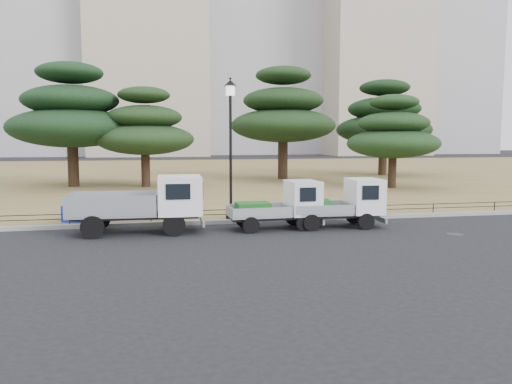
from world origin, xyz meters
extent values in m
plane|color=black|center=(0.00, 0.00, 0.00)|extent=(220.00, 220.00, 0.00)
cube|color=olive|center=(0.00, 30.60, 0.07)|extent=(120.00, 56.00, 0.15)
cube|color=gray|center=(0.00, 2.60, 0.08)|extent=(120.00, 0.25, 0.16)
cylinder|color=black|center=(-3.20, 0.40, 0.39)|extent=(0.79, 0.18, 0.79)
cylinder|color=black|center=(-3.15, 2.10, 0.39)|extent=(0.79, 0.18, 0.79)
cylinder|color=black|center=(-5.91, 0.47, 0.39)|extent=(0.79, 0.18, 0.79)
cylinder|color=black|center=(-5.86, 2.17, 0.39)|extent=(0.79, 0.18, 0.79)
cube|color=#2D2D30|center=(-4.49, 1.29, 0.60)|extent=(4.40, 1.04, 0.14)
cube|color=gray|center=(-5.28, 1.30, 1.05)|extent=(3.08, 1.79, 0.77)
cube|color=white|center=(-2.95, 1.25, 1.34)|extent=(1.57, 1.90, 1.34)
cylinder|color=black|center=(1.48, 0.47, 0.30)|extent=(0.60, 0.18, 0.59)
cylinder|color=black|center=(1.43, 1.78, 0.30)|extent=(0.60, 0.18, 0.59)
cylinder|color=black|center=(-0.50, 0.39, 0.30)|extent=(0.60, 0.18, 0.59)
cylinder|color=black|center=(-0.55, 1.70, 0.30)|extent=(0.60, 0.18, 0.59)
cube|color=#2D2D30|center=(0.49, 1.09, 0.44)|extent=(3.23, 0.86, 0.14)
cube|color=#9EA1A5|center=(-0.09, 1.06, 0.70)|extent=(2.26, 1.44, 0.40)
cube|color=silver|center=(1.62, 1.13, 1.14)|extent=(1.17, 1.51, 1.28)
cube|color=#1A5D1C|center=(-0.31, 1.05, 0.80)|extent=(1.25, 0.93, 0.44)
cylinder|color=black|center=(3.80, 0.28, 0.31)|extent=(0.63, 0.20, 0.62)
cylinder|color=black|center=(3.88, 1.64, 0.31)|extent=(0.63, 0.20, 0.62)
cylinder|color=black|center=(1.75, 0.39, 0.31)|extent=(0.63, 0.20, 0.62)
cylinder|color=black|center=(1.82, 1.75, 0.31)|extent=(0.63, 0.20, 0.62)
cube|color=#2D2D30|center=(2.84, 1.01, 0.45)|extent=(3.36, 0.94, 0.14)
cube|color=#9C9EA3|center=(2.24, 1.04, 0.73)|extent=(2.37, 1.52, 0.41)
cube|color=white|center=(4.01, 0.95, 1.18)|extent=(1.23, 1.58, 1.31)
cube|color=#1C6528|center=(2.01, 1.06, 0.83)|extent=(1.31, 0.98, 0.45)
cylinder|color=black|center=(-0.85, 2.90, 0.23)|extent=(0.42, 0.42, 0.15)
cylinder|color=black|center=(-0.85, 2.90, 2.67)|extent=(0.11, 0.11, 4.73)
cylinder|color=white|center=(-0.85, 2.90, 5.22)|extent=(0.38, 0.38, 0.38)
cone|color=black|center=(-0.85, 2.90, 5.53)|extent=(0.49, 0.49, 0.24)
cylinder|color=black|center=(0.00, 2.75, 0.35)|extent=(38.00, 0.03, 0.03)
cylinder|color=black|center=(0.00, 2.75, 0.53)|extent=(38.00, 0.03, 0.03)
cylinder|color=black|center=(0.00, 2.75, 0.35)|extent=(0.04, 0.04, 0.40)
cube|color=#1637AF|center=(-6.57, 3.40, 0.47)|extent=(1.64, 1.44, 0.63)
cube|color=#1637AF|center=(-6.30, 3.26, 0.92)|extent=(0.79, 0.74, 0.27)
cylinder|color=#2D2D30|center=(6.50, -1.20, 0.01)|extent=(0.60, 0.60, 0.01)
cylinder|color=black|center=(-9.23, 18.29, 1.74)|extent=(0.72, 0.72, 3.19)
ellipsoid|color=black|center=(-9.23, 18.29, 4.05)|extent=(8.18, 8.18, 2.62)
ellipsoid|color=black|center=(-9.23, 18.29, 5.85)|extent=(6.25, 6.25, 2.00)
ellipsoid|color=black|center=(-9.23, 18.29, 7.64)|extent=(4.31, 4.31, 1.38)
cylinder|color=black|center=(-4.48, 17.20, 1.44)|extent=(0.58, 0.58, 2.57)
ellipsoid|color=#1B3216|center=(-4.48, 17.20, 3.30)|extent=(6.48, 6.48, 2.07)
ellipsoid|color=#1B3216|center=(-4.48, 17.20, 4.74)|extent=(4.95, 4.95, 1.58)
ellipsoid|color=#1B3216|center=(-4.48, 17.20, 6.19)|extent=(3.42, 3.42, 1.09)
cylinder|color=black|center=(6.07, 21.64, 1.87)|extent=(0.77, 0.77, 3.44)
ellipsoid|color=black|center=(6.07, 21.64, 4.36)|extent=(8.28, 8.28, 2.65)
ellipsoid|color=black|center=(6.07, 21.64, 6.30)|extent=(6.32, 6.32, 2.02)
ellipsoid|color=black|center=(6.07, 21.64, 8.23)|extent=(4.36, 4.36, 1.40)
cylinder|color=black|center=(11.28, 13.27, 1.32)|extent=(0.53, 0.53, 2.35)
ellipsoid|color=#1A3417|center=(11.28, 13.27, 3.03)|extent=(5.96, 5.96, 1.91)
ellipsoid|color=#1A3417|center=(11.28, 13.27, 4.35)|extent=(4.55, 4.55, 1.46)
ellipsoid|color=#1A3417|center=(11.28, 13.27, 5.67)|extent=(3.14, 3.14, 1.01)
cylinder|color=black|center=(15.73, 24.03, 1.76)|extent=(0.72, 0.72, 3.22)
ellipsoid|color=black|center=(15.73, 24.03, 4.09)|extent=(8.22, 8.22, 2.63)
ellipsoid|color=black|center=(15.73, 24.03, 5.90)|extent=(6.28, 6.28, 2.01)
ellipsoid|color=black|center=(15.73, 24.03, 7.72)|extent=(4.33, 4.33, 1.39)
cube|color=#AAA08C|center=(-5.00, 85.00, 27.50)|extent=(22.00, 20.00, 55.00)
cube|color=#AAA08C|center=(40.00, 82.00, 24.00)|extent=(20.00, 18.00, 48.00)
cylinder|color=#D83F33|center=(72.00, 85.00, 30.00)|extent=(1.80, 1.80, 60.00)
camera|label=1|loc=(-3.73, -16.77, 3.36)|focal=35.00mm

